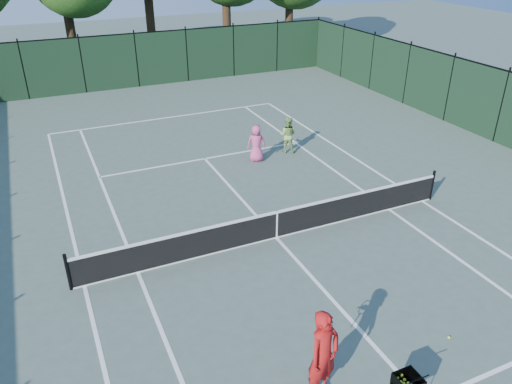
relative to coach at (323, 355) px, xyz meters
name	(u,v)px	position (x,y,z in m)	size (l,w,h in m)	color
ground	(276,238)	(1.71, 5.36, -0.99)	(90.00, 90.00, 0.00)	#4B5B51
sideline_doubles_left	(84,286)	(-3.77, 5.36, -0.98)	(0.10, 23.77, 0.01)	white
sideline_doubles_right	(422,201)	(7.20, 5.36, -0.98)	(0.10, 23.77, 0.01)	white
sideline_singles_left	(138,272)	(-2.40, 5.36, -0.98)	(0.10, 23.77, 0.01)	white
sideline_singles_right	(389,209)	(5.83, 5.36, -0.98)	(0.10, 23.77, 0.01)	white
baseline_far	(168,118)	(1.71, 17.24, -0.98)	(10.97, 0.10, 0.01)	white
service_line_far	(205,159)	(1.71, 11.76, -0.98)	(8.23, 0.10, 0.01)	white
center_service_line	(276,238)	(1.71, 5.36, -0.98)	(0.10, 12.80, 0.01)	white
tennis_net	(277,224)	(1.71, 5.36, -0.51)	(11.69, 0.09, 1.06)	black
fence_far	(137,61)	(1.71, 23.36, 0.51)	(24.00, 0.05, 3.00)	black
coach	(323,355)	(0.00, 0.00, 0.00)	(0.89, 0.85, 1.97)	#B11414
player_pink	(256,143)	(3.51, 10.73, -0.25)	(0.85, 0.71, 1.48)	#CB477E
player_green	(288,135)	(5.04, 11.03, -0.24)	(0.92, 0.89, 1.49)	#85B359
ball_hopper	(408,383)	(1.21, -1.00, -0.27)	(0.51, 0.51, 0.86)	black
loose_ball_midcourt	(449,337)	(3.35, 0.07, -0.95)	(0.07, 0.07, 0.07)	#C6E62F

